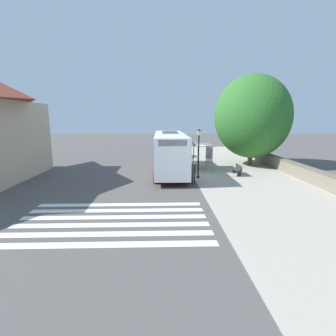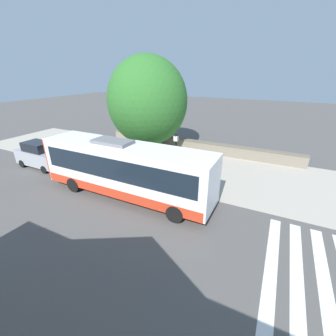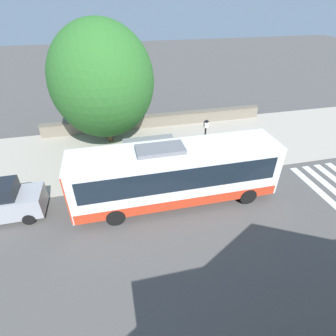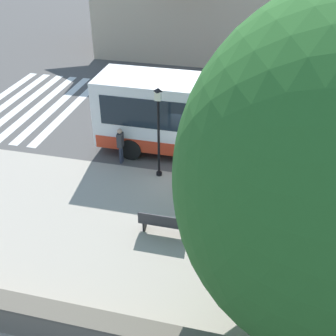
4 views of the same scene
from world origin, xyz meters
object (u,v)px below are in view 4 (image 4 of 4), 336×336
(bus, at_px, (227,118))
(bench, at_px, (163,223))
(street_lamp_near, at_px, (158,126))
(bus_shelter, at_px, (241,157))
(pedestrian, at_px, (120,143))

(bus, bearing_deg, bench, 166.39)
(street_lamp_near, bearing_deg, bus_shelter, -106.50)
(bench, relative_size, street_lamp_near, 0.44)
(street_lamp_near, bearing_deg, bus, -47.88)
(pedestrian, distance_m, bench, 5.12)
(bus, relative_size, bus_shelter, 3.50)
(bus, distance_m, bench, 6.08)
(pedestrian, height_order, street_lamp_near, street_lamp_near)
(pedestrian, height_order, bench, pedestrian)
(bench, bearing_deg, bus_shelter, -42.70)
(bus_shelter, distance_m, pedestrian, 5.62)
(bus_shelter, relative_size, bench, 1.88)
(bus, xyz_separation_m, street_lamp_near, (-2.23, 2.46, 0.46))
(bus_shelter, bearing_deg, bus, 16.05)
(bus, xyz_separation_m, bench, (-5.74, 1.39, -1.42))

